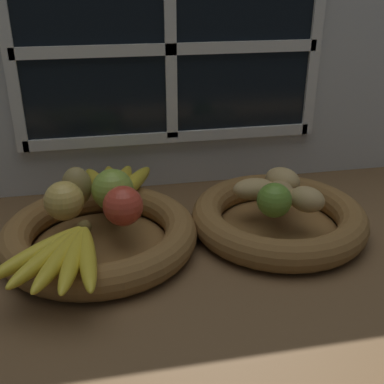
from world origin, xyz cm
name	(u,v)px	position (x,y,z in cm)	size (l,w,h in cm)	color
ground_plane	(197,253)	(0.00, 0.00, -1.50)	(140.00, 90.00, 3.00)	brown
back_wall	(169,63)	(0.00, 29.77, 27.88)	(140.00, 4.60, 55.00)	silver
fruit_bowl_left	(100,235)	(-17.29, 2.69, 2.69)	(35.02, 35.02, 5.73)	brown
fruit_bowl_right	(278,218)	(16.47, 2.69, 2.69)	(33.39, 33.39, 5.73)	brown
apple_golden_left	(64,201)	(-22.83, 4.60, 9.22)	(6.96, 6.96, 6.96)	#DBB756
apple_green_back	(113,190)	(-14.30, 6.81, 9.56)	(7.66, 7.66, 7.66)	#8CAD3D
apple_red_right	(123,206)	(-12.84, 0.58, 9.21)	(6.95, 6.95, 6.95)	#CC422D
pear_brown	(77,186)	(-20.74, 9.76, 9.49)	(5.47, 5.63, 7.52)	olive
banana_bunch_front	(63,255)	(-22.62, -9.69, 7.06)	(16.41, 19.57, 2.64)	gold
banana_bunch_back	(116,184)	(-13.47, 14.33, 7.24)	(15.57, 18.65, 3.02)	gold
potato_back	(282,180)	(18.72, 7.63, 8.24)	(7.43, 5.81, 5.02)	tan
potato_oblong	(255,189)	(12.43, 5.83, 7.76)	(8.36, 5.13, 4.06)	tan
potato_small	(307,199)	(20.07, -0.91, 8.05)	(6.78, 5.11, 4.64)	tan
potato_large	(280,194)	(16.47, 2.69, 7.87)	(7.56, 5.19, 4.27)	#A38451
lime_near	(274,200)	(13.57, -1.67, 8.86)	(6.24, 6.24, 6.24)	olive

